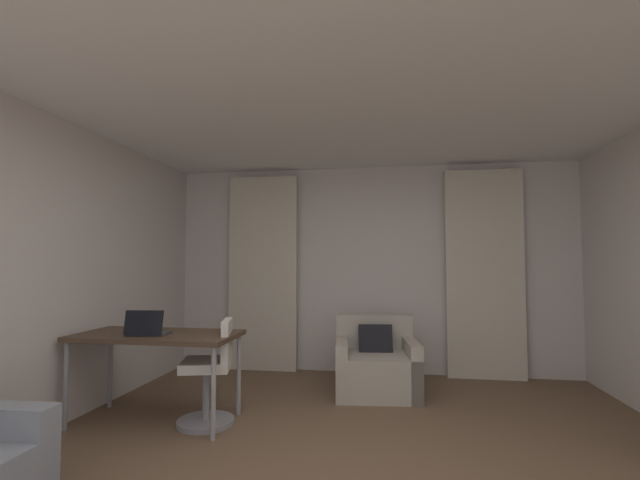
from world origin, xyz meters
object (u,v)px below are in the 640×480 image
object	(u,v)px
armchair	(376,366)
laptop	(147,330)
desk_chair	(211,377)
desk	(157,340)

from	to	relation	value
armchair	laptop	bearing A→B (deg)	-146.39
armchair	desk_chair	distance (m)	1.77
laptop	desk	bearing A→B (deg)	76.58
armchair	desk_chair	size ratio (longest dim) A/B	1.05
laptop	desk_chair	bearing A→B (deg)	16.05
armchair	desk_chair	world-z (taller)	desk_chair
armchair	laptop	world-z (taller)	laptop
desk	laptop	xyz separation A→B (m)	(-0.03, -0.12, 0.11)
armchair	desk	distance (m)	2.22
desk_chair	laptop	size ratio (longest dim) A/B	2.53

